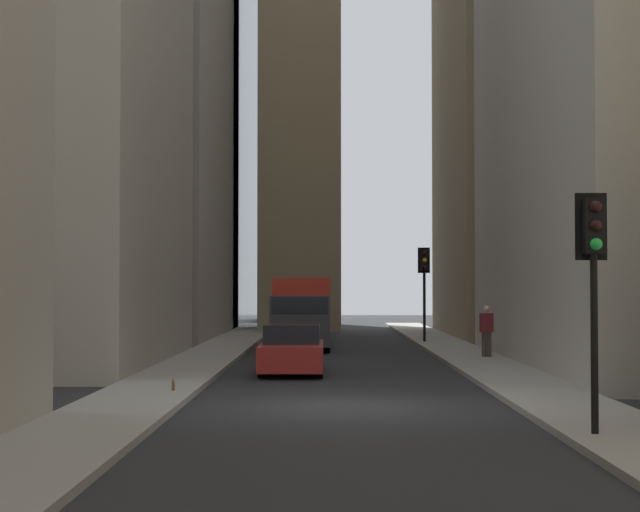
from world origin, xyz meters
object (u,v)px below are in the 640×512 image
traffic_light_foreground (594,256)px  pedestrian (487,329)px  traffic_light_midblock (424,272)px  delivery_truck (302,312)px  sedan_red (292,351)px  discarded_bottle (173,386)px

traffic_light_foreground → pedestrian: (17.99, -1.07, -1.93)m
traffic_light_midblock → pedestrian: bearing=-172.9°
delivery_truck → sedan_red: 11.61m
delivery_truck → sedan_red: delivery_truck is taller
delivery_truck → pedestrian: size_ratio=3.76×
traffic_light_midblock → pedestrian: 9.78m
delivery_truck → sedan_red: (-11.58, -0.00, -0.80)m
traffic_light_midblock → delivery_truck: bearing=120.2°
sedan_red → pedestrian: bearing=-51.3°
traffic_light_foreground → discarded_bottle: size_ratio=14.43×
sedan_red → pedestrian: size_ratio=2.50×
delivery_truck → traffic_light_midblock: size_ratio=1.60×
delivery_truck → traffic_light_foreground: (-24.46, -5.31, 1.54)m
sedan_red → traffic_light_foreground: size_ratio=1.10×
traffic_light_midblock → discarded_bottle: 22.32m
traffic_light_midblock → pedestrian: traffic_light_midblock is taller
delivery_truck → discarded_bottle: size_ratio=23.93×
pedestrian → discarded_bottle: 14.36m
traffic_light_foreground → traffic_light_midblock: bearing=0.2°
delivery_truck → pedestrian: (-6.47, -6.38, -0.38)m
traffic_light_foreground → pedestrian: size_ratio=2.27×
delivery_truck → traffic_light_midblock: (3.02, -5.20, 1.65)m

